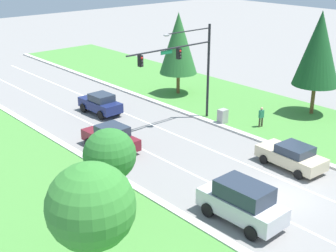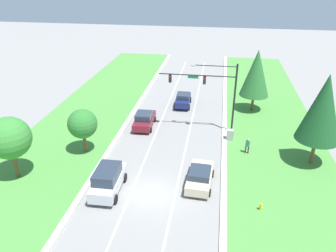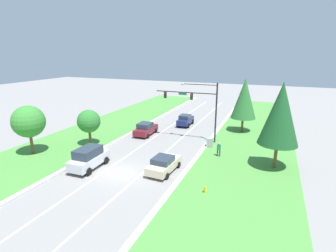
{
  "view_description": "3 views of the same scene",
  "coord_description": "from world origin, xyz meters",
  "px_view_note": "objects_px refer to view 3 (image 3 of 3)",
  "views": [
    {
      "loc": [
        -20.21,
        -13.3,
        13.26
      ],
      "look_at": [
        -1.58,
        8.01,
        2.42
      ],
      "focal_mm": 50.0,
      "sensor_mm": 36.0,
      "label": 1
    },
    {
      "loc": [
        4.58,
        -20.75,
        16.65
      ],
      "look_at": [
        -0.1,
        8.39,
        2.08
      ],
      "focal_mm": 35.0,
      "sensor_mm": 36.0,
      "label": 2
    },
    {
      "loc": [
        12.81,
        -19.63,
        11.23
      ],
      "look_at": [
        0.9,
        9.78,
        2.31
      ],
      "focal_mm": 28.0,
      "sensor_mm": 36.0,
      "label": 3
    }
  ],
  "objects_px": {
    "champagne_sedan": "(164,164)",
    "navy_sedan": "(185,120)",
    "oak_near_left_tree": "(29,122)",
    "burgundy_sedan": "(146,129)",
    "silver_suv": "(89,158)",
    "pedestrian": "(219,149)",
    "fire_hydrant": "(205,190)",
    "utility_cabinet": "(210,143)",
    "conifer_far_right_tree": "(244,99)",
    "traffic_signal_mast": "(198,102)",
    "oak_far_left_tree": "(89,121)",
    "conifer_near_right_tree": "(280,114)"
  },
  "relations": [
    {
      "from": "fire_hydrant",
      "to": "oak_near_left_tree",
      "type": "bearing_deg",
      "value": 176.81
    },
    {
      "from": "pedestrian",
      "to": "oak_near_left_tree",
      "type": "xyz_separation_m",
      "value": [
        -19.88,
        -7.15,
        2.91
      ]
    },
    {
      "from": "navy_sedan",
      "to": "oak_far_left_tree",
      "type": "xyz_separation_m",
      "value": [
        -8.07,
        -13.29,
        2.2
      ]
    },
    {
      "from": "burgundy_sedan",
      "to": "conifer_far_right_tree",
      "type": "relative_size",
      "value": 0.59
    },
    {
      "from": "utility_cabinet",
      "to": "champagne_sedan",
      "type": "bearing_deg",
      "value": -107.17
    },
    {
      "from": "champagne_sedan",
      "to": "navy_sedan",
      "type": "distance_m",
      "value": 17.15
    },
    {
      "from": "pedestrian",
      "to": "conifer_near_right_tree",
      "type": "height_order",
      "value": "conifer_near_right_tree"
    },
    {
      "from": "traffic_signal_mast",
      "to": "navy_sedan",
      "type": "xyz_separation_m",
      "value": [
        -3.79,
        6.57,
        -4.26
      ]
    },
    {
      "from": "navy_sedan",
      "to": "silver_suv",
      "type": "height_order",
      "value": "silver_suv"
    },
    {
      "from": "champagne_sedan",
      "to": "navy_sedan",
      "type": "height_order",
      "value": "navy_sedan"
    },
    {
      "from": "fire_hydrant",
      "to": "conifer_far_right_tree",
      "type": "xyz_separation_m",
      "value": [
        0.64,
        19.26,
        4.57
      ]
    },
    {
      "from": "navy_sedan",
      "to": "utility_cabinet",
      "type": "bearing_deg",
      "value": -56.79
    },
    {
      "from": "oak_near_left_tree",
      "to": "champagne_sedan",
      "type": "bearing_deg",
      "value": 5.09
    },
    {
      "from": "traffic_signal_mast",
      "to": "navy_sedan",
      "type": "relative_size",
      "value": 1.95
    },
    {
      "from": "utility_cabinet",
      "to": "oak_far_left_tree",
      "type": "distance_m",
      "value": 15.04
    },
    {
      "from": "champagne_sedan",
      "to": "oak_far_left_tree",
      "type": "distance_m",
      "value": 12.22
    },
    {
      "from": "champagne_sedan",
      "to": "utility_cabinet",
      "type": "xyz_separation_m",
      "value": [
        2.57,
        8.3,
        -0.2
      ]
    },
    {
      "from": "traffic_signal_mast",
      "to": "navy_sedan",
      "type": "bearing_deg",
      "value": 120.02
    },
    {
      "from": "navy_sedan",
      "to": "fire_hydrant",
      "type": "bearing_deg",
      "value": -68.96
    },
    {
      "from": "traffic_signal_mast",
      "to": "oak_far_left_tree",
      "type": "bearing_deg",
      "value": -150.47
    },
    {
      "from": "burgundy_sedan",
      "to": "conifer_far_right_tree",
      "type": "bearing_deg",
      "value": 26.53
    },
    {
      "from": "silver_suv",
      "to": "pedestrian",
      "type": "bearing_deg",
      "value": 33.07
    },
    {
      "from": "conifer_near_right_tree",
      "to": "oak_near_left_tree",
      "type": "xyz_separation_m",
      "value": [
        -25.69,
        -6.34,
        -1.76
      ]
    },
    {
      "from": "oak_near_left_tree",
      "to": "conifer_far_right_tree",
      "type": "relative_size",
      "value": 0.73
    },
    {
      "from": "conifer_near_right_tree",
      "to": "navy_sedan",
      "type": "bearing_deg",
      "value": 138.45
    },
    {
      "from": "champagne_sedan",
      "to": "fire_hydrant",
      "type": "distance_m",
      "value": 5.42
    },
    {
      "from": "utility_cabinet",
      "to": "oak_near_left_tree",
      "type": "distance_m",
      "value": 20.93
    },
    {
      "from": "burgundy_sedan",
      "to": "conifer_near_right_tree",
      "type": "bearing_deg",
      "value": -18.4
    },
    {
      "from": "oak_near_left_tree",
      "to": "navy_sedan",
      "type": "bearing_deg",
      "value": 55.97
    },
    {
      "from": "champagne_sedan",
      "to": "conifer_far_right_tree",
      "type": "xyz_separation_m",
      "value": [
        5.4,
        16.72,
        4.12
      ]
    },
    {
      "from": "traffic_signal_mast",
      "to": "conifer_far_right_tree",
      "type": "height_order",
      "value": "conifer_far_right_tree"
    },
    {
      "from": "burgundy_sedan",
      "to": "silver_suv",
      "type": "height_order",
      "value": "silver_suv"
    },
    {
      "from": "oak_near_left_tree",
      "to": "conifer_far_right_tree",
      "type": "xyz_separation_m",
      "value": [
        21.1,
        18.11,
        1.07
      ]
    },
    {
      "from": "fire_hydrant",
      "to": "conifer_far_right_tree",
      "type": "relative_size",
      "value": 0.09
    },
    {
      "from": "champagne_sedan",
      "to": "oak_near_left_tree",
      "type": "height_order",
      "value": "oak_near_left_tree"
    },
    {
      "from": "burgundy_sedan",
      "to": "silver_suv",
      "type": "bearing_deg",
      "value": -92.87
    },
    {
      "from": "traffic_signal_mast",
      "to": "fire_hydrant",
      "type": "relative_size",
      "value": 11.7
    },
    {
      "from": "champagne_sedan",
      "to": "oak_far_left_tree",
      "type": "height_order",
      "value": "oak_far_left_tree"
    },
    {
      "from": "traffic_signal_mast",
      "to": "utility_cabinet",
      "type": "distance_m",
      "value": 5.41
    },
    {
      "from": "silver_suv",
      "to": "fire_hydrant",
      "type": "height_order",
      "value": "silver_suv"
    },
    {
      "from": "burgundy_sedan",
      "to": "oak_near_left_tree",
      "type": "bearing_deg",
      "value": -128.97
    },
    {
      "from": "utility_cabinet",
      "to": "fire_hydrant",
      "type": "bearing_deg",
      "value": -78.53
    },
    {
      "from": "burgundy_sedan",
      "to": "conifer_near_right_tree",
      "type": "height_order",
      "value": "conifer_near_right_tree"
    },
    {
      "from": "silver_suv",
      "to": "conifer_near_right_tree",
      "type": "bearing_deg",
      "value": 20.85
    },
    {
      "from": "navy_sedan",
      "to": "conifer_far_right_tree",
      "type": "bearing_deg",
      "value": -2.46
    },
    {
      "from": "burgundy_sedan",
      "to": "utility_cabinet",
      "type": "xyz_separation_m",
      "value": [
        9.59,
        -1.72,
        -0.26
      ]
    },
    {
      "from": "navy_sedan",
      "to": "utility_cabinet",
      "type": "distance_m",
      "value": 10.4
    },
    {
      "from": "champagne_sedan",
      "to": "oak_near_left_tree",
      "type": "relative_size",
      "value": 0.8
    },
    {
      "from": "traffic_signal_mast",
      "to": "silver_suv",
      "type": "distance_m",
      "value": 15.03
    },
    {
      "from": "traffic_signal_mast",
      "to": "oak_near_left_tree",
      "type": "xyz_separation_m",
      "value": [
        -16.09,
        -11.64,
        -1.31
      ]
    }
  ]
}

